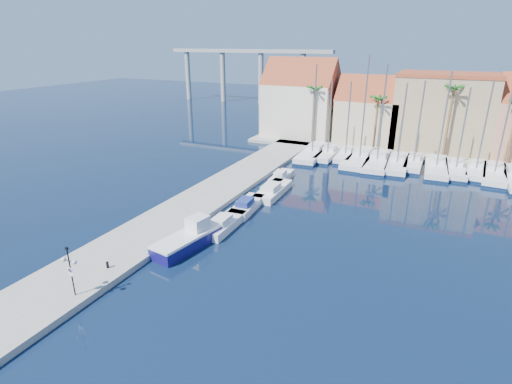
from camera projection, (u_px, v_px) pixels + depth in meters
ground at (210, 283)px, 28.94m from camera, size 260.00×260.00×0.00m
quay_west at (205, 198)px, 43.88m from camera, size 6.00×77.00×0.50m
shore_north at (417, 147)px, 65.34m from camera, size 54.00×16.00×0.50m
lamp_post at (70, 264)px, 25.88m from camera, size 1.23×0.41×3.62m
bollard at (108, 265)px, 29.85m from camera, size 0.20×0.20×0.50m
fishing_boat at (189, 238)px, 33.83m from camera, size 3.27×6.95×2.34m
motorboat_west_0 at (224, 224)px, 37.16m from camera, size 2.03×5.97×1.40m
motorboat_west_1 at (247, 206)px, 41.26m from camera, size 2.33×6.02×1.40m
motorboat_west_2 at (273, 190)px, 45.49m from camera, size 2.39×7.04×1.40m
motorboat_west_3 at (281, 177)px, 50.04m from camera, size 2.00×5.41×1.40m
sailboat_0 at (313, 153)px, 60.57m from camera, size 3.71×11.78×13.51m
sailboat_1 at (328, 154)px, 60.02m from camera, size 2.43×8.99×11.60m
sailboat_2 at (346, 155)px, 59.42m from camera, size 2.64×8.47×11.21m
sailboat_3 at (361, 158)px, 57.77m from camera, size 3.51×12.10×14.78m
sailboat_4 at (377, 161)px, 56.48m from camera, size 3.71×11.73×13.71m
sailboat_5 at (397, 163)px, 55.35m from camera, size 3.30×10.53×11.41m
sailboat_6 at (414, 163)px, 55.62m from camera, size 2.32×8.55×11.74m
sailboat_7 at (436, 167)px, 53.88m from camera, size 3.40×10.96×13.02m
sailboat_8 at (455, 169)px, 52.80m from camera, size 2.86×8.88×11.17m
sailboat_9 at (476, 170)px, 52.39m from camera, size 2.87×8.72×11.98m
sailboat_10 at (494, 173)px, 51.12m from camera, size 3.29×10.31×14.43m
building_0 at (301, 101)px, 70.34m from camera, size 12.30×9.00×13.50m
building_1 at (369, 113)px, 65.93m from camera, size 10.30×8.00×11.00m
building_2 at (443, 111)px, 62.00m from camera, size 14.20×10.20×11.50m
palm_0 at (315, 91)px, 63.60m from camera, size 2.60×2.60×10.15m
palm_1 at (378, 100)px, 59.90m from camera, size 2.60×2.60×9.15m
palm_2 at (454, 91)px, 55.21m from camera, size 2.60×2.60×11.15m
viaduct at (244, 65)px, 110.28m from camera, size 48.00×2.20×14.45m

